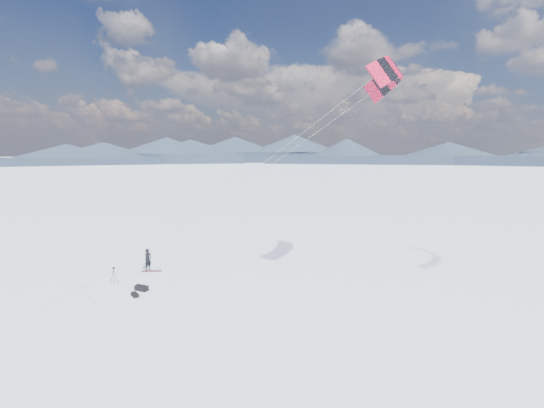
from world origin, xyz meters
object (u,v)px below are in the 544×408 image
Objects in this scene: tripod at (114,273)px; gear_bag_b at (135,295)px; gear_bag_a at (141,288)px; snowboard at (152,271)px; snowkiter at (149,270)px.

gear_bag_b is at bearing -37.89° from tripod.
tripod reaches higher than gear_bag_b.
tripod is 1.38× the size of gear_bag_a.
gear_bag_b is (3.15, -4.34, 0.11)m from snowboard.
snowboard is at bearing 148.10° from gear_bag_b.
tripod is at bearing -173.61° from gear_bag_b.
gear_bag_a is (2.63, -3.35, 0.16)m from snowboard.
tripod reaches higher than snowkiter.
tripod is (0.14, -3.49, 0.79)m from snowboard.
snowkiter is 5.64m from gear_bag_b.
gear_bag_b is at bearing -90.22° from snowboard.
snowkiter is 1.36× the size of tripod.
tripod reaches higher than snowboard.
gear_bag_b is (3.54, -4.39, 0.13)m from snowkiter.
tripod is at bearing -123.94° from snowboard.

